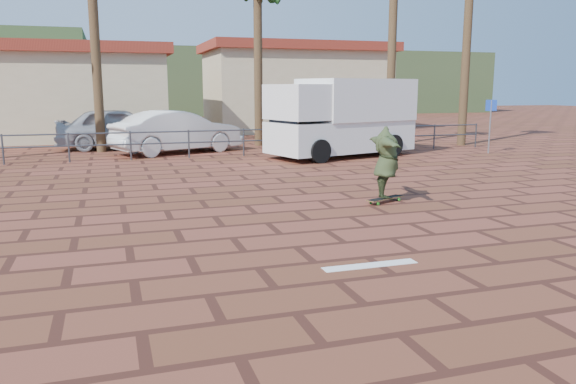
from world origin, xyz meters
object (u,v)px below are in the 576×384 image
Objects in this scene: longboard at (385,199)px; campervan at (342,116)px; car_silver at (120,128)px; skateboarder at (386,162)px; car_white at (177,132)px.

longboard is 8.55m from campervan.
skateboarder is at bearing -155.81° from car_silver.
campervan reaches higher than car_silver.
car_white is at bearing 82.92° from longboard.
skateboarder is at bearing -123.42° from campervan.
car_silver reaches higher than car_white.
car_silver is 1.01× the size of car_white.
campervan is (2.42, 8.08, 1.38)m from longboard.
skateboarder reaches higher than longboard.
car_silver is at bearing 129.08° from campervan.
car_silver is (-5.21, 13.26, 0.77)m from longboard.
car_silver is at bearing 88.36° from longboard.
longboard is 0.21× the size of car_silver.
campervan is at bearing -6.16° from skateboarder.
skateboarder reaches higher than car_white.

